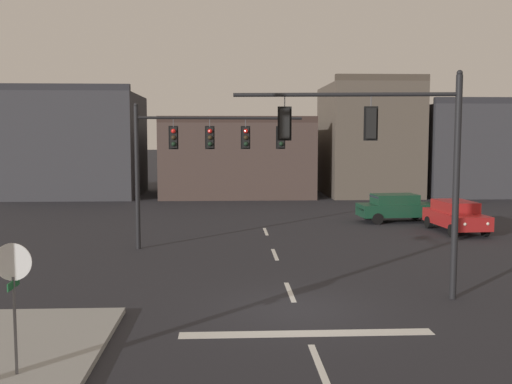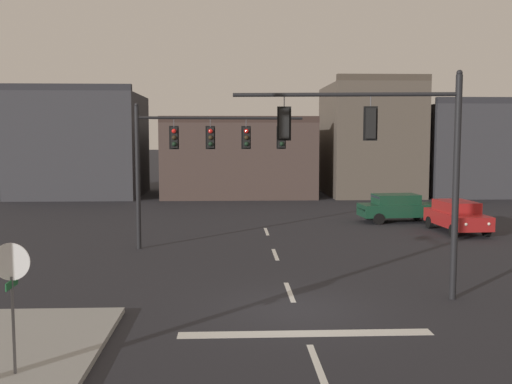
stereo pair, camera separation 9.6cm
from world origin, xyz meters
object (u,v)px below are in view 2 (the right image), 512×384
signal_mast_far_side (198,148)px  car_lot_nearside (457,216)px  car_lot_middle (398,207)px  stop_sign (12,277)px  signal_mast_near_side (392,149)px

signal_mast_far_side → car_lot_nearside: bearing=15.2°
car_lot_nearside → car_lot_middle: bearing=118.3°
signal_mast_far_side → stop_sign: bearing=-101.6°
signal_mast_near_side → signal_mast_far_side: size_ratio=0.93×
car_lot_nearside → signal_mast_near_side: bearing=-119.2°
signal_mast_near_side → car_lot_middle: (4.79, 15.93, -3.71)m
stop_sign → car_lot_nearside: (16.02, 17.97, -1.29)m
signal_mast_near_side → car_lot_nearside: 14.44m
signal_mast_far_side → stop_sign: signal_mast_far_side is taller
signal_mast_near_side → stop_sign: signal_mast_near_side is taller
signal_mast_far_side → stop_sign: (-2.95, -14.41, -2.29)m
signal_mast_near_side → car_lot_middle: bearing=73.3°
signal_mast_near_side → stop_sign: bearing=-147.9°
signal_mast_near_side → car_lot_nearside: (6.81, 12.18, -3.71)m
signal_mast_far_side → signal_mast_near_side: bearing=-54.0°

